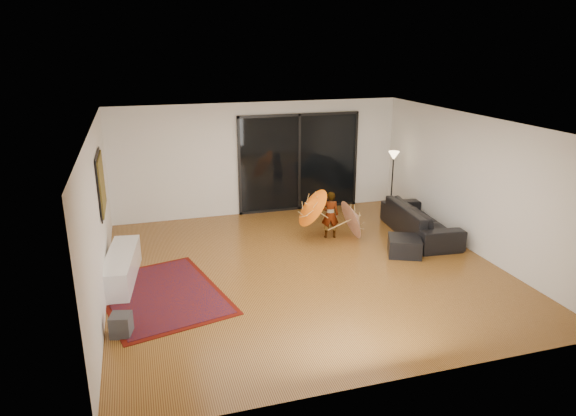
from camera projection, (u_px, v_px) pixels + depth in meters
name	position (u px, v px, depth m)	size (l,w,h in m)	color
floor	(305.00, 268.00, 9.57)	(7.00, 7.00, 0.00)	#966329
ceiling	(306.00, 123.00, 8.74)	(7.00, 7.00, 0.00)	white
wall_back	(259.00, 159.00, 12.35)	(7.00, 7.00, 0.00)	silver
wall_front	(401.00, 282.00, 5.96)	(7.00, 7.00, 0.00)	silver
wall_left	(98.00, 217.00, 8.19)	(7.00, 7.00, 0.00)	silver
wall_right	(473.00, 184.00, 10.12)	(7.00, 7.00, 0.00)	silver
sliding_door	(299.00, 162.00, 12.64)	(3.06, 0.07, 2.40)	black
painting	(101.00, 183.00, 9.02)	(0.04, 1.28, 1.08)	black
media_console	(122.00, 267.00, 8.99)	(0.46, 1.83, 0.51)	white
speaker	(121.00, 325.00, 7.33)	(0.28, 0.28, 0.32)	#424244
persian_rug	(161.00, 294.00, 8.55)	(2.37, 2.90, 0.02)	#4E0E06
sofa	(420.00, 220.00, 11.12)	(2.32, 0.91, 0.68)	black
ottoman	(405.00, 246.00, 10.13)	(0.63, 0.63, 0.36)	black
floor_lamp	(393.00, 165.00, 12.38)	(0.26, 0.26, 1.53)	black
child	(330.00, 215.00, 10.94)	(0.37, 0.24, 1.02)	#999999
parasol_orange	(307.00, 208.00, 10.68)	(0.66, 0.89, 0.90)	orange
parasol_white	(359.00, 215.00, 10.97)	(0.53, 0.87, 0.91)	beige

